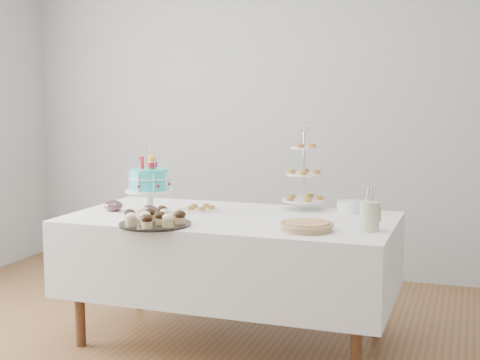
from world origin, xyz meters
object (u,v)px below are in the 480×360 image
(pastry_plate, at_px, (201,208))
(jam_bowl_b, at_px, (149,210))
(utensil_pitcher, at_px, (370,215))
(tiered_stand, at_px, (304,175))
(pie, at_px, (307,226))
(table, at_px, (231,254))
(birthday_cake, at_px, (150,192))
(plate_stack, at_px, (351,207))
(jam_bowl_a, at_px, (114,206))
(cupcake_tray, at_px, (155,217))

(pastry_plate, xyz_separation_m, jam_bowl_b, (-0.23, -0.25, 0.01))
(utensil_pitcher, bearing_deg, tiered_stand, 119.29)
(pie, bearing_deg, table, 153.30)
(table, height_order, utensil_pitcher, utensil_pitcher)
(tiered_stand, bearing_deg, pie, -74.46)
(tiered_stand, bearing_deg, jam_bowl_b, -148.43)
(table, height_order, birthday_cake, birthday_cake)
(birthday_cake, relative_size, plate_stack, 2.63)
(jam_bowl_a, bearing_deg, utensil_pitcher, -2.99)
(table, bearing_deg, cupcake_tray, -126.98)
(cupcake_tray, xyz_separation_m, pastry_plate, (0.06, 0.52, -0.03))
(tiered_stand, bearing_deg, jam_bowl_a, -157.42)
(birthday_cake, relative_size, tiered_stand, 0.86)
(jam_bowl_a, bearing_deg, pastry_plate, 21.50)
(pie, relative_size, tiered_stand, 0.55)
(pie, bearing_deg, jam_bowl_a, 171.52)
(pastry_plate, bearing_deg, birthday_cake, -153.81)
(plate_stack, height_order, pastry_plate, plate_stack)
(table, distance_m, plate_stack, 0.79)
(jam_bowl_b, bearing_deg, utensil_pitcher, -1.36)
(cupcake_tray, distance_m, plate_stack, 1.23)
(pie, xyz_separation_m, jam_bowl_b, (-1.01, 0.14, 0.00))
(cupcake_tray, relative_size, jam_bowl_b, 3.83)
(tiered_stand, distance_m, jam_bowl_a, 1.20)
(table, bearing_deg, jam_bowl_b, -165.29)
(pastry_plate, height_order, jam_bowl_b, jam_bowl_b)
(tiered_stand, xyz_separation_m, utensil_pitcher, (0.49, -0.54, -0.14))
(pie, height_order, jam_bowl_a, jam_bowl_a)
(tiered_stand, bearing_deg, cupcake_tray, -129.63)
(tiered_stand, relative_size, jam_bowl_b, 5.05)
(cupcake_tray, distance_m, jam_bowl_a, 0.55)
(table, distance_m, birthday_cake, 0.64)
(pastry_plate, distance_m, jam_bowl_b, 0.34)
(cupcake_tray, relative_size, utensil_pitcher, 1.69)
(pie, height_order, pastry_plate, pie)
(table, relative_size, pie, 6.64)
(birthday_cake, relative_size, pastry_plate, 2.02)
(cupcake_tray, bearing_deg, tiered_stand, 50.37)
(cupcake_tray, xyz_separation_m, utensil_pitcher, (1.14, 0.24, 0.04))
(birthday_cake, bearing_deg, table, 7.71)
(jam_bowl_a, distance_m, jam_bowl_b, 0.28)
(utensil_pitcher, bearing_deg, jam_bowl_a, 163.78)
(jam_bowl_b, distance_m, utensil_pitcher, 1.32)
(table, height_order, tiered_stand, tiered_stand)
(pie, distance_m, pastry_plate, 0.86)
(jam_bowl_a, bearing_deg, jam_bowl_b, -10.84)
(pie, xyz_separation_m, pastry_plate, (-0.77, 0.39, -0.01))
(tiered_stand, distance_m, utensil_pitcher, 0.74)
(jam_bowl_a, bearing_deg, plate_stack, 18.09)
(pie, bearing_deg, birthday_cake, 166.70)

